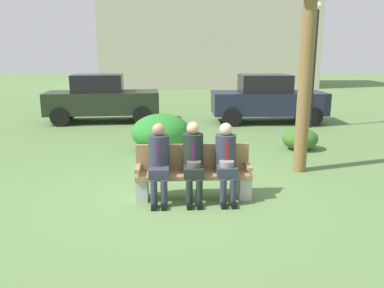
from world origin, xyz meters
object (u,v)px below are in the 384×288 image
at_px(seated_man_left, 159,159).
at_px(parked_car_far, 267,99).
at_px(seated_man_right, 226,158).
at_px(shrub_mid_lawn, 300,139).
at_px(shrub_near_bench, 161,132).
at_px(park_bench, 193,173).
at_px(street_lamp, 315,54).
at_px(building_backdrop, 207,21).
at_px(parked_car_near, 102,98).
at_px(seated_man_middle, 193,158).

distance_m(seated_man_left, parked_car_far, 8.08).
distance_m(seated_man_right, shrub_mid_lawn, 4.09).
height_order(seated_man_right, shrub_near_bench, seated_man_right).
distance_m(shrub_mid_lawn, parked_car_far, 3.98).
bearing_deg(seated_man_left, park_bench, 12.52).
xyz_separation_m(park_bench, shrub_near_bench, (-0.60, 3.27, 0.04)).
bearing_deg(parked_car_far, shrub_near_bench, -133.59).
height_order(parked_car_far, street_lamp, street_lamp).
bearing_deg(building_backdrop, park_bench, -96.06).
bearing_deg(shrub_mid_lawn, seated_man_right, -125.92).
xyz_separation_m(park_bench, parked_car_near, (-2.77, 7.57, 0.41)).
bearing_deg(seated_man_right, shrub_mid_lawn, 54.08).
bearing_deg(street_lamp, seated_man_right, -120.84).
relative_size(park_bench, seated_man_middle, 1.47).
xyz_separation_m(seated_man_right, shrub_mid_lawn, (2.39, 3.29, -0.43)).
distance_m(seated_man_middle, parked_car_far, 7.85).
distance_m(seated_man_middle, shrub_near_bench, 3.46).
bearing_deg(seated_man_right, parked_car_far, 70.89).
height_order(park_bench, building_backdrop, building_backdrop).
bearing_deg(seated_man_middle, shrub_near_bench, 99.95).
bearing_deg(building_backdrop, shrub_near_bench, -98.79).
relative_size(seated_man_right, parked_car_far, 0.33).
bearing_deg(shrub_mid_lawn, shrub_near_bench, 178.21).
bearing_deg(shrub_near_bench, seated_man_left, -89.41).
bearing_deg(parked_car_near, street_lamp, -12.01).
bearing_deg(street_lamp, seated_man_middle, -124.40).
height_order(seated_man_middle, shrub_near_bench, seated_man_middle).
bearing_deg(parked_car_far, building_backdrop, 92.21).
bearing_deg(shrub_mid_lawn, seated_man_middle, -131.68).
height_order(seated_man_middle, seated_man_right, seated_man_middle).
distance_m(shrub_mid_lawn, parked_car_near, 7.23).
bearing_deg(shrub_mid_lawn, park_bench, -132.75).
height_order(seated_man_right, parked_car_near, parked_car_near).
xyz_separation_m(park_bench, seated_man_left, (-0.57, -0.13, 0.30)).
height_order(seated_man_left, parked_car_far, parked_car_far).
xyz_separation_m(seated_man_left, seated_man_right, (1.11, -0.01, -0.01)).
xyz_separation_m(shrub_near_bench, street_lamp, (4.85, 2.81, 1.92)).
bearing_deg(street_lamp, building_backdrop, 96.14).
distance_m(park_bench, seated_man_right, 0.63).
distance_m(seated_man_left, shrub_mid_lawn, 4.82).
relative_size(seated_man_left, building_backdrop, 0.08).
bearing_deg(building_backdrop, seated_man_middle, -96.04).
height_order(shrub_near_bench, parked_car_near, parked_car_near).
relative_size(shrub_mid_lawn, street_lamp, 0.23).
bearing_deg(parked_car_near, seated_man_left, -74.01).
height_order(parked_car_near, street_lamp, street_lamp).
height_order(parked_car_far, building_backdrop, building_backdrop).
distance_m(parked_car_near, building_backdrop, 16.66).
bearing_deg(seated_man_right, seated_man_middle, 179.73).
bearing_deg(building_backdrop, parked_car_near, -108.75).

